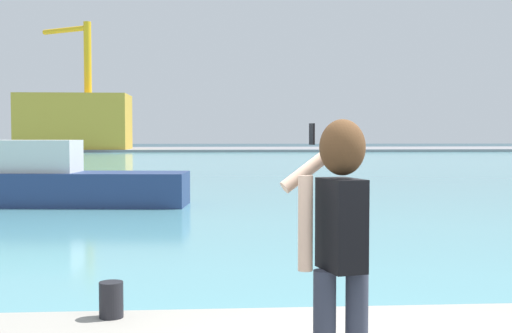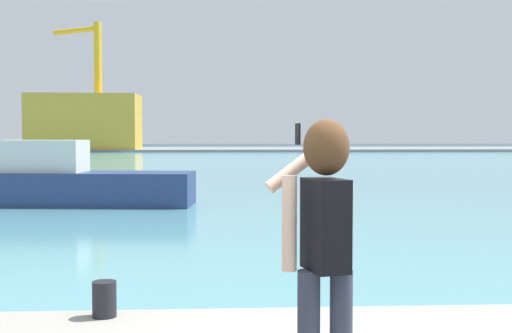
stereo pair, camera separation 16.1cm
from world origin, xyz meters
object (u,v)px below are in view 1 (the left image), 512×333
(boat_moored, at_px, (59,182))
(harbor_bollard, at_px, (111,300))
(person_photographer, at_px, (339,230))
(port_crane, at_px, (84,75))
(warehouse_left, at_px, (75,122))

(boat_moored, bearing_deg, harbor_bollard, -70.35)
(person_photographer, distance_m, port_crane, 89.00)
(person_photographer, bearing_deg, port_crane, -3.01)
(person_photographer, distance_m, boat_moored, 18.97)
(warehouse_left, bearing_deg, person_photographer, -77.85)
(port_crane, bearing_deg, harbor_bollard, -79.46)
(boat_moored, height_order, warehouse_left, warehouse_left)
(boat_moored, relative_size, warehouse_left, 0.57)
(person_photographer, xyz_separation_m, port_crane, (-17.46, 86.85, 8.52))
(warehouse_left, bearing_deg, harbor_bollard, -78.65)
(person_photographer, bearing_deg, boat_moored, 3.06)
(warehouse_left, height_order, port_crane, port_crane)
(person_photographer, bearing_deg, harbor_bollard, 25.35)
(boat_moored, distance_m, port_crane, 70.43)
(harbor_bollard, relative_size, port_crane, 0.02)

